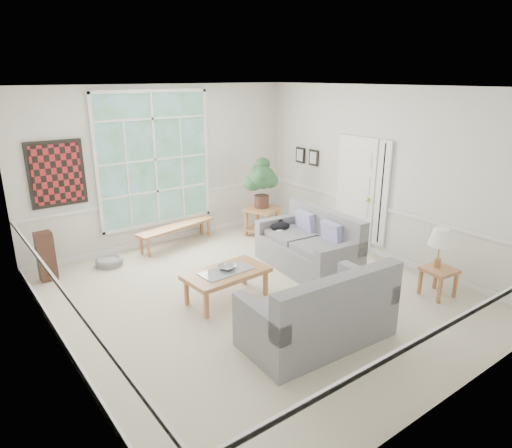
{
  "coord_description": "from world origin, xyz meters",
  "views": [
    {
      "loc": [
        -3.73,
        -4.95,
        3.15
      ],
      "look_at": [
        0.1,
        0.2,
        1.05
      ],
      "focal_mm": 32.0,
      "sensor_mm": 36.0,
      "label": 1
    }
  ],
  "objects": [
    {
      "name": "loveseat_front",
      "position": [
        -0.16,
        -1.4,
        0.5
      ],
      "size": [
        1.91,
        1.07,
        1.0
      ],
      "primitive_type": "cube",
      "rotation": [
        0.0,
        0.0,
        -0.06
      ],
      "color": "slate",
      "rests_on": "floor"
    },
    {
      "name": "floor",
      "position": [
        0.0,
        0.0,
        -0.01
      ],
      "size": [
        5.5,
        6.0,
        0.01
      ],
      "primitive_type": "cube",
      "color": "beige",
      "rests_on": "ground"
    },
    {
      "name": "loveseat_right",
      "position": [
        1.25,
        0.3,
        0.5
      ],
      "size": [
        1.11,
        1.92,
        1.0
      ],
      "primitive_type": "cube",
      "rotation": [
        0.0,
        0.0,
        -0.09
      ],
      "color": "slate",
      "rests_on": "floor"
    },
    {
      "name": "cat",
      "position": [
        1.2,
        0.95,
        0.6
      ],
      "size": [
        0.4,
        0.29,
        0.18
      ],
      "primitive_type": "ellipsoid",
      "rotation": [
        0.0,
        0.0,
        0.07
      ],
      "color": "black",
      "rests_on": "loveseat_right"
    },
    {
      "name": "pet_bed",
      "position": [
        -1.4,
        2.45,
        0.07
      ],
      "size": [
        0.58,
        0.58,
        0.14
      ],
      "primitive_type": "cylinder",
      "rotation": [
        0.0,
        0.0,
        -0.29
      ],
      "color": "gray",
      "rests_on": "floor"
    },
    {
      "name": "wall_left",
      "position": [
        -2.75,
        0.0,
        1.5
      ],
      "size": [
        0.02,
        6.0,
        3.0
      ],
      "primitive_type": "cube",
      "color": "silver",
      "rests_on": "ground"
    },
    {
      "name": "side_table",
      "position": [
        2.12,
        -1.61,
        0.22
      ],
      "size": [
        0.48,
        0.48,
        0.44
      ],
      "primitive_type": "cube",
      "rotation": [
        0.0,
        0.0,
        -0.11
      ],
      "color": "#A86C41",
      "rests_on": "floor"
    },
    {
      "name": "entry_door",
      "position": [
        2.71,
        0.6,
        1.05
      ],
      "size": [
        0.08,
        0.9,
        2.1
      ],
      "primitive_type": "cube",
      "color": "white",
      "rests_on": "floor"
    },
    {
      "name": "coffee_table",
      "position": [
        -0.47,
        0.16,
        0.23
      ],
      "size": [
        1.25,
        0.73,
        0.45
      ],
      "primitive_type": "cube",
      "rotation": [
        0.0,
        0.0,
        0.06
      ],
      "color": "#A86C41",
      "rests_on": "floor"
    },
    {
      "name": "window_bench",
      "position": [
        0.01,
        2.65,
        0.19
      ],
      "size": [
        1.7,
        0.66,
        0.39
      ],
      "primitive_type": "cube",
      "rotation": [
        0.0,
        0.0,
        0.21
      ],
      "color": "#A86C41",
      "rests_on": "floor"
    },
    {
      "name": "houseplant",
      "position": [
        1.69,
        2.15,
        1.09
      ],
      "size": [
        0.84,
        0.84,
        1.02
      ],
      "primitive_type": null,
      "rotation": [
        0.0,
        0.0,
        0.76
      ],
      "color": "#2C5530",
      "rests_on": "end_table"
    },
    {
      "name": "pewter_bowl",
      "position": [
        -0.43,
        0.21,
        0.49
      ],
      "size": [
        0.4,
        0.4,
        0.08
      ],
      "primitive_type": "imported",
      "rotation": [
        0.0,
        0.0,
        0.35
      ],
      "color": "#95949A",
      "rests_on": "coffee_table"
    },
    {
      "name": "window_back",
      "position": [
        -0.2,
        2.96,
        1.65
      ],
      "size": [
        2.3,
        0.08,
        2.4
      ],
      "primitive_type": "cube",
      "color": "white",
      "rests_on": "wall_back"
    },
    {
      "name": "door_sidelight",
      "position": [
        2.71,
        -0.03,
        1.15
      ],
      "size": [
        0.08,
        0.26,
        1.9
      ],
      "primitive_type": "cube",
      "color": "white",
      "rests_on": "wall_right"
    },
    {
      "name": "wall_front",
      "position": [
        0.0,
        -3.0,
        1.5
      ],
      "size": [
        5.5,
        0.02,
        3.0
      ],
      "primitive_type": "cube",
      "color": "silver",
      "rests_on": "ground"
    },
    {
      "name": "wall_frame_far",
      "position": [
        2.71,
        2.15,
        1.55
      ],
      "size": [
        0.04,
        0.26,
        0.32
      ],
      "primitive_type": "cube",
      "color": "black",
      "rests_on": "wall_right"
    },
    {
      "name": "wall_art",
      "position": [
        -1.95,
        2.95,
        1.6
      ],
      "size": [
        0.9,
        0.06,
        1.1
      ],
      "primitive_type": "cube",
      "color": "#581517",
      "rests_on": "wall_back"
    },
    {
      "name": "wall_right",
      "position": [
        2.75,
        0.0,
        1.5
      ],
      "size": [
        0.02,
        6.0,
        3.0
      ],
      "primitive_type": "cube",
      "color": "silver",
      "rests_on": "ground"
    },
    {
      "name": "floor_speaker",
      "position": [
        -2.4,
        2.45,
        0.41
      ],
      "size": [
        0.26,
        0.2,
        0.81
      ],
      "primitive_type": "cube",
      "rotation": [
        0.0,
        0.0,
        0.02
      ],
      "color": "#3D2219",
      "rests_on": "floor"
    },
    {
      "name": "ceiling",
      "position": [
        0.0,
        0.0,
        3.0
      ],
      "size": [
        5.5,
        6.0,
        0.02
      ],
      "primitive_type": "cube",
      "color": "white",
      "rests_on": "ground"
    },
    {
      "name": "wall_frame_near",
      "position": [
        2.71,
        1.75,
        1.55
      ],
      "size": [
        0.04,
        0.26,
        0.32
      ],
      "primitive_type": "cube",
      "color": "black",
      "rests_on": "wall_right"
    },
    {
      "name": "wall_back",
      "position": [
        0.0,
        3.0,
        1.5
      ],
      "size": [
        5.5,
        0.02,
        3.0
      ],
      "primitive_type": "cube",
      "color": "silver",
      "rests_on": "ground"
    },
    {
      "name": "end_table",
      "position": [
        1.7,
        2.14,
        0.29
      ],
      "size": [
        0.77,
        0.77,
        0.58
      ],
      "primitive_type": "cube",
      "rotation": [
        0.0,
        0.0,
        0.43
      ],
      "color": "#A86C41",
      "rests_on": "floor"
    },
    {
      "name": "table_lamp",
      "position": [
        2.14,
        -1.56,
        0.74
      ],
      "size": [
        0.42,
        0.42,
        0.6
      ],
      "primitive_type": null,
      "rotation": [
        0.0,
        0.0,
        0.25
      ],
      "color": "silver",
      "rests_on": "side_table"
    }
  ]
}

